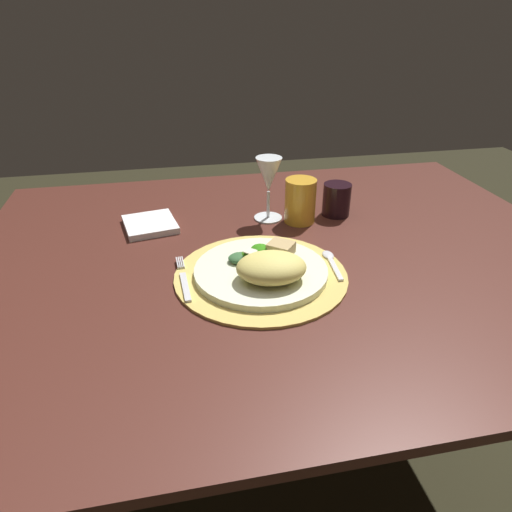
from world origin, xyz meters
TOP-DOWN VIEW (x-y plane):
  - ground_plane at (0.00, 0.00)m, footprint 6.00×6.00m
  - dining_table at (0.00, 0.00)m, footprint 1.37×1.06m
  - placemat at (-0.07, -0.09)m, footprint 0.35×0.35m
  - dinner_plate at (-0.07, -0.09)m, footprint 0.27×0.27m
  - pasta_serving at (-0.06, -0.14)m, footprint 0.14×0.12m
  - salad_greens at (-0.08, -0.05)m, footprint 0.09×0.07m
  - bread_piece at (-0.02, -0.04)m, footprint 0.07×0.07m
  - fork at (-0.22, -0.09)m, footprint 0.02×0.17m
  - spoon at (0.08, -0.07)m, footprint 0.03×0.12m
  - napkin at (-0.29, 0.18)m, footprint 0.14×0.15m
  - wine_glass at (0.01, 0.18)m, footprint 0.07×0.07m
  - amber_tumbler at (0.08, 0.15)m, footprint 0.08×0.08m
  - dark_tumbler at (0.18, 0.17)m, footprint 0.07×0.07m

SIDE VIEW (x-z plane):
  - ground_plane at x=0.00m, z-range 0.00..0.00m
  - dining_table at x=0.00m, z-range 0.24..0.99m
  - placemat at x=-0.07m, z-range 0.75..0.75m
  - napkin at x=-0.29m, z-range 0.75..0.76m
  - fork at x=-0.22m, z-range 0.75..0.76m
  - spoon at x=0.08m, z-range 0.75..0.76m
  - dinner_plate at x=-0.07m, z-range 0.75..0.77m
  - salad_greens at x=-0.08m, z-range 0.76..0.79m
  - bread_piece at x=-0.02m, z-range 0.77..0.79m
  - dark_tumbler at x=0.18m, z-range 0.75..0.83m
  - pasta_serving at x=-0.06m, z-range 0.77..0.82m
  - amber_tumbler at x=0.08m, z-range 0.75..0.86m
  - wine_glass at x=0.01m, z-range 0.78..0.94m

